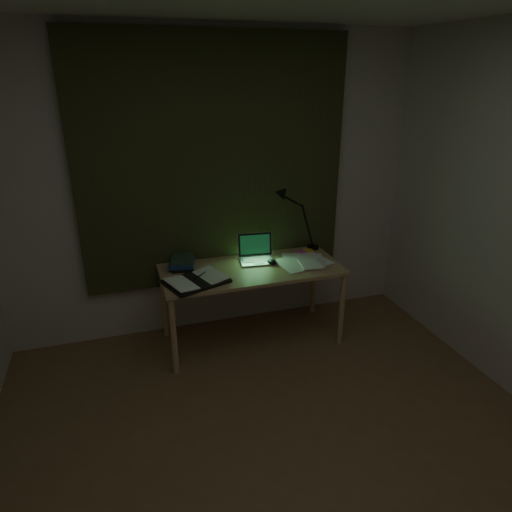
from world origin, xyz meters
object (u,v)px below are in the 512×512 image
(open_textbook, at_px, (196,281))
(book_stack, at_px, (182,262))
(desk, at_px, (252,304))
(laptop, at_px, (258,250))
(loose_papers, at_px, (303,264))
(desk_lamp, at_px, (314,218))

(open_textbook, height_order, book_stack, book_stack)
(desk, bearing_deg, open_textbook, -163.70)
(desk, height_order, book_stack, book_stack)
(laptop, height_order, open_textbook, laptop)
(book_stack, xyz_separation_m, loose_papers, (0.95, -0.26, -0.04))
(open_textbook, relative_size, book_stack, 1.91)
(laptop, xyz_separation_m, desk_lamp, (0.57, 0.14, 0.18))
(open_textbook, bearing_deg, desk_lamp, -0.40)
(book_stack, bearing_deg, laptop, -6.61)
(loose_papers, bearing_deg, desk_lamp, 54.16)
(loose_papers, xyz_separation_m, desk_lamp, (0.24, 0.33, 0.28))
(laptop, height_order, desk_lamp, desk_lamp)
(desk, bearing_deg, loose_papers, -9.62)
(desk, relative_size, loose_papers, 3.79)
(book_stack, relative_size, desk_lamp, 0.40)
(laptop, distance_m, open_textbook, 0.63)
(desk, relative_size, desk_lamp, 2.56)
(book_stack, bearing_deg, loose_papers, -15.01)
(open_textbook, height_order, loose_papers, open_textbook)
(book_stack, height_order, loose_papers, book_stack)
(desk_lamp, bearing_deg, loose_papers, -112.74)
(laptop, bearing_deg, desk, -122.32)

